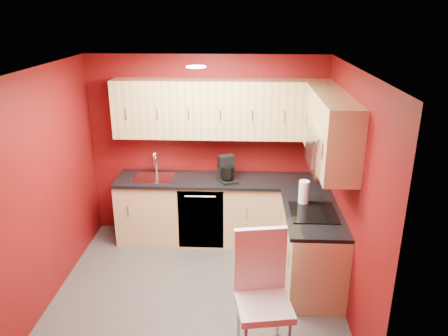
# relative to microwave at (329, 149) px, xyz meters

# --- Properties ---
(floor) EXTENTS (3.20, 3.20, 0.00)m
(floor) POSITION_rel_microwave_xyz_m (-1.39, -0.20, -1.66)
(floor) COLOR #43403E
(floor) RESTS_ON ground
(ceiling) EXTENTS (3.20, 3.20, 0.00)m
(ceiling) POSITION_rel_microwave_xyz_m (-1.39, -0.20, 0.84)
(ceiling) COLOR white
(ceiling) RESTS_ON wall_back
(wall_back) EXTENTS (3.20, 0.00, 3.20)m
(wall_back) POSITION_rel_microwave_xyz_m (-1.39, 1.30, -0.41)
(wall_back) COLOR #64090E
(wall_back) RESTS_ON floor
(wall_front) EXTENTS (3.20, 0.00, 3.20)m
(wall_front) POSITION_rel_microwave_xyz_m (-1.39, -1.70, -0.41)
(wall_front) COLOR #64090E
(wall_front) RESTS_ON floor
(wall_left) EXTENTS (0.00, 3.00, 3.00)m
(wall_left) POSITION_rel_microwave_xyz_m (-2.99, -0.20, -0.41)
(wall_left) COLOR #64090E
(wall_left) RESTS_ON floor
(wall_right) EXTENTS (0.00, 3.00, 3.00)m
(wall_right) POSITION_rel_microwave_xyz_m (0.21, -0.20, -0.41)
(wall_right) COLOR #64090E
(wall_right) RESTS_ON floor
(base_cabinets_back) EXTENTS (2.80, 0.60, 0.87)m
(base_cabinets_back) POSITION_rel_microwave_xyz_m (-1.19, 1.00, -1.22)
(base_cabinets_back) COLOR tan
(base_cabinets_back) RESTS_ON floor
(base_cabinets_right) EXTENTS (0.60, 1.30, 0.87)m
(base_cabinets_right) POSITION_rel_microwave_xyz_m (-0.09, 0.05, -1.22)
(base_cabinets_right) COLOR tan
(base_cabinets_right) RESTS_ON floor
(countertop_back) EXTENTS (2.80, 0.63, 0.04)m
(countertop_back) POSITION_rel_microwave_xyz_m (-1.19, 0.99, -0.77)
(countertop_back) COLOR black
(countertop_back) RESTS_ON base_cabinets_back
(countertop_right) EXTENTS (0.63, 1.27, 0.04)m
(countertop_right) POSITION_rel_microwave_xyz_m (-0.11, 0.04, -0.77)
(countertop_right) COLOR black
(countertop_right) RESTS_ON base_cabinets_right
(upper_cabinets_back) EXTENTS (2.80, 0.35, 0.75)m
(upper_cabinets_back) POSITION_rel_microwave_xyz_m (-1.19, 1.13, 0.17)
(upper_cabinets_back) COLOR tan
(upper_cabinets_back) RESTS_ON wall_back
(upper_cabinets_right) EXTENTS (0.35, 1.55, 0.75)m
(upper_cabinets_right) POSITION_rel_microwave_xyz_m (0.03, 0.24, 0.23)
(upper_cabinets_right) COLOR tan
(upper_cabinets_right) RESTS_ON wall_right
(microwave) EXTENTS (0.42, 0.76, 0.42)m
(microwave) POSITION_rel_microwave_xyz_m (0.00, 0.00, 0.00)
(microwave) COLOR silver
(microwave) RESTS_ON upper_cabinets_right
(cooktop) EXTENTS (0.50, 0.55, 0.01)m
(cooktop) POSITION_rel_microwave_xyz_m (-0.11, 0.00, -0.74)
(cooktop) COLOR black
(cooktop) RESTS_ON countertop_right
(sink) EXTENTS (0.52, 0.42, 0.35)m
(sink) POSITION_rel_microwave_xyz_m (-2.09, 1.00, -0.72)
(sink) COLOR silver
(sink) RESTS_ON countertop_back
(dishwasher_front) EXTENTS (0.60, 0.02, 0.82)m
(dishwasher_front) POSITION_rel_microwave_xyz_m (-1.44, 0.71, -1.22)
(dishwasher_front) COLOR black
(dishwasher_front) RESTS_ON base_cabinets_back
(downlight) EXTENTS (0.20, 0.20, 0.01)m
(downlight) POSITION_rel_microwave_xyz_m (-1.39, 0.10, 0.82)
(downlight) COLOR white
(downlight) RESTS_ON ceiling
(coffee_maker) EXTENTS (0.30, 0.33, 0.34)m
(coffee_maker) POSITION_rel_microwave_xyz_m (-1.09, 0.89, -0.58)
(coffee_maker) COLOR black
(coffee_maker) RESTS_ON countertop_back
(napkin_holder) EXTENTS (0.19, 0.19, 0.16)m
(napkin_holder) POSITION_rel_microwave_xyz_m (-1.15, 0.97, -0.67)
(napkin_holder) COLOR black
(napkin_holder) RESTS_ON countertop_back
(paper_towel) EXTENTS (0.17, 0.17, 0.28)m
(paper_towel) POSITION_rel_microwave_xyz_m (-0.19, 0.25, -0.61)
(paper_towel) COLOR silver
(paper_towel) RESTS_ON countertop_right
(dining_chair) EXTENTS (0.56, 0.58, 1.19)m
(dining_chair) POSITION_rel_microwave_xyz_m (-0.69, -1.14, -1.06)
(dining_chair) COLOR silver
(dining_chair) RESTS_ON floor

